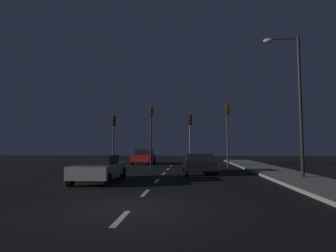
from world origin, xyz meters
The scene contains 16 objects.
ground_plane centered at (0.00, 7.00, 0.00)m, with size 80.00×80.00×0.00m, color black.
sidewalk_curb_right centered at (7.50, 7.00, 0.07)m, with size 3.00×40.00×0.15m, color gray.
lane_stripe_nearest centered at (0.00, -1.20, 0.00)m, with size 0.16×1.60×0.01m, color silver.
lane_stripe_second centered at (0.00, 2.60, 0.00)m, with size 0.16×1.60×0.01m, color silver.
lane_stripe_third centered at (0.00, 6.40, 0.00)m, with size 0.16×1.60×0.01m, color silver.
lane_stripe_fourth centered at (0.00, 10.20, 0.00)m, with size 0.16×1.60×0.01m, color silver.
lane_stripe_fifth centered at (0.00, 14.00, 0.00)m, with size 0.16×1.60×0.01m, color silver.
lane_stripe_sixth centered at (0.00, 17.80, 0.00)m, with size 0.16×1.60×0.01m, color silver.
traffic_signal_far_left centered at (-4.93, 15.52, 3.20)m, with size 0.32×0.38×4.54m.
traffic_signal_center_left centered at (-1.61, 15.53, 3.69)m, with size 0.32×0.38×5.31m.
traffic_signal_center_right centered at (1.78, 15.52, 3.20)m, with size 0.32×0.38×4.54m.
traffic_signal_far_right centered at (4.94, 15.53, 3.76)m, with size 0.32×0.38×5.41m.
car_stopped_ahead centered at (2.30, 10.44, 0.70)m, with size 2.21×4.19×1.34m.
car_adjacent_lane centered at (-2.82, 5.58, 0.72)m, with size 2.06×4.37×1.37m.
car_oncoming_far centered at (-2.97, 20.08, 0.76)m, with size 2.06×4.03×1.48m.
street_lamp_right centered at (7.51, 7.37, 4.73)m, with size 1.99×0.36×7.94m.
Camera 1 is at (1.71, -8.08, 1.79)m, focal length 29.40 mm.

